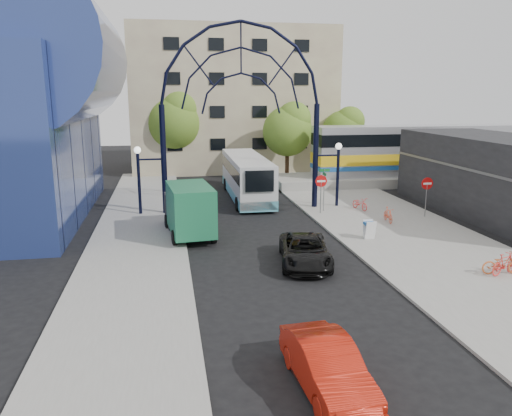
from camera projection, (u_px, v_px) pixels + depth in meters
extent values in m
plane|color=black|center=(295.00, 290.00, 19.82)|extent=(120.00, 120.00, 0.00)
cube|color=gray|center=(429.00, 248.00, 25.03)|extent=(8.00, 56.00, 0.12)
cube|color=gray|center=(136.00, 252.00, 24.43)|extent=(5.00, 50.00, 0.12)
cylinder|color=black|center=(164.00, 161.00, 31.60)|extent=(0.36, 0.36, 7.00)
cylinder|color=black|center=(316.00, 157.00, 33.33)|extent=(0.36, 0.36, 7.00)
cylinder|color=black|center=(139.00, 185.00, 31.66)|extent=(0.20, 0.20, 4.00)
cylinder|color=black|center=(338.00, 179.00, 33.95)|extent=(0.20, 0.20, 4.00)
sphere|color=white|center=(137.00, 150.00, 31.17)|extent=(0.44, 0.44, 0.44)
sphere|color=white|center=(339.00, 146.00, 33.46)|extent=(0.44, 0.44, 0.44)
cylinder|color=slate|center=(321.00, 197.00, 31.89)|extent=(0.06, 0.06, 2.20)
cylinder|color=red|center=(321.00, 181.00, 31.67)|extent=(0.80, 0.04, 0.80)
cube|color=white|center=(321.00, 181.00, 31.64)|extent=(0.55, 0.02, 0.12)
cylinder|color=slate|center=(426.00, 199.00, 31.05)|extent=(0.06, 0.06, 2.20)
cylinder|color=red|center=(427.00, 184.00, 30.82)|extent=(0.76, 0.04, 0.76)
cube|color=white|center=(427.00, 184.00, 30.80)|extent=(0.55, 0.02, 0.12)
cylinder|color=slate|center=(324.00, 190.00, 32.47)|extent=(0.05, 0.05, 2.80)
cube|color=#146626|center=(325.00, 170.00, 32.18)|extent=(0.70, 0.03, 0.18)
cube|color=#146626|center=(324.00, 174.00, 32.23)|extent=(0.03, 0.70, 0.18)
cube|color=white|center=(371.00, 230.00, 26.22)|extent=(0.55, 0.26, 0.99)
cube|color=white|center=(368.00, 229.00, 26.55)|extent=(0.55, 0.26, 0.99)
cube|color=#1E59A5|center=(370.00, 224.00, 26.32)|extent=(0.55, 0.42, 0.14)
cylinder|color=navy|center=(41.00, 53.00, 29.89)|extent=(9.00, 16.00, 9.00)
cube|color=black|center=(500.00, 177.00, 31.63)|extent=(6.00, 16.00, 5.00)
cube|color=tan|center=(230.00, 100.00, 52.18)|extent=(20.00, 12.00, 14.00)
cube|color=gray|center=(451.00, 177.00, 44.30)|extent=(32.00, 5.00, 0.80)
cube|color=#B7B7BC|center=(453.00, 149.00, 43.74)|extent=(25.00, 3.00, 4.20)
cube|color=gold|center=(453.00, 156.00, 43.88)|extent=(25.10, 3.05, 0.90)
cube|color=black|center=(454.00, 138.00, 43.52)|extent=(25.05, 3.05, 1.00)
cube|color=#1E59A5|center=(452.00, 164.00, 44.03)|extent=(25.10, 3.05, 0.35)
cylinder|color=#382314|center=(287.00, 165.00, 45.52)|extent=(0.36, 0.36, 2.52)
sphere|color=#2E6C1C|center=(287.00, 131.00, 44.83)|extent=(4.48, 4.48, 4.48)
sphere|color=#2E6C1C|center=(294.00, 119.00, 44.38)|extent=(3.08, 3.08, 3.08)
cylinder|color=#382314|center=(175.00, 160.00, 47.58)|extent=(0.36, 0.36, 2.88)
sphere|color=#2E6C1C|center=(174.00, 123.00, 46.79)|extent=(5.12, 5.12, 5.12)
sphere|color=#2E6C1C|center=(179.00, 109.00, 46.31)|extent=(3.52, 3.52, 3.52)
cylinder|color=#382314|center=(342.00, 162.00, 48.50)|extent=(0.36, 0.36, 2.34)
sphere|color=#2E6C1C|center=(343.00, 132.00, 47.86)|extent=(4.16, 4.16, 4.16)
sphere|color=#2E6C1C|center=(350.00, 121.00, 47.43)|extent=(2.86, 2.86, 2.86)
cube|color=silver|center=(247.00, 175.00, 37.13)|extent=(2.64, 11.22, 2.82)
cube|color=#5BB6CB|center=(247.00, 191.00, 37.39)|extent=(2.67, 11.22, 0.68)
cube|color=black|center=(247.00, 168.00, 37.00)|extent=(2.69, 10.99, 0.88)
cube|color=black|center=(260.00, 181.00, 31.57)|extent=(1.84, 0.16, 1.36)
cube|color=black|center=(237.00, 167.00, 42.49)|extent=(2.33, 0.21, 1.56)
cylinder|color=black|center=(226.00, 184.00, 40.54)|extent=(0.29, 0.94, 0.93)
cylinder|color=black|center=(255.00, 183.00, 40.93)|extent=(0.29, 0.94, 0.93)
cylinder|color=black|center=(238.00, 204.00, 33.23)|extent=(0.29, 0.94, 0.93)
cylinder|color=black|center=(273.00, 203.00, 33.62)|extent=(0.29, 0.94, 0.93)
cube|color=black|center=(184.00, 211.00, 29.13)|extent=(2.24, 2.32, 1.95)
cube|color=black|center=(181.00, 200.00, 30.04)|extent=(1.77, 0.26, 0.89)
cube|color=#1B6842|center=(190.00, 209.00, 26.48)|extent=(2.52, 4.26, 2.48)
cylinder|color=black|center=(167.00, 222.00, 28.73)|extent=(0.31, 0.87, 0.85)
cylinder|color=black|center=(202.00, 220.00, 29.28)|extent=(0.31, 0.87, 0.85)
cylinder|color=black|center=(174.00, 238.00, 25.50)|extent=(0.31, 0.87, 0.85)
cylinder|color=black|center=(214.00, 235.00, 26.04)|extent=(0.31, 0.87, 0.85)
imported|color=black|center=(305.00, 251.00, 22.71)|extent=(3.01, 5.06, 1.32)
imported|color=#B21A0B|center=(327.00, 366.00, 13.04)|extent=(1.69, 4.20, 1.36)
imported|color=#F53331|center=(360.00, 203.00, 33.11)|extent=(0.92, 1.64, 0.82)
imported|color=#EB4F2F|center=(388.00, 215.00, 29.85)|extent=(0.55, 1.50, 0.89)
imported|color=orange|center=(502.00, 264.00, 21.20)|extent=(1.81, 0.79, 0.92)
imported|color=red|center=(505.00, 264.00, 21.14)|extent=(1.63, 0.92, 0.94)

